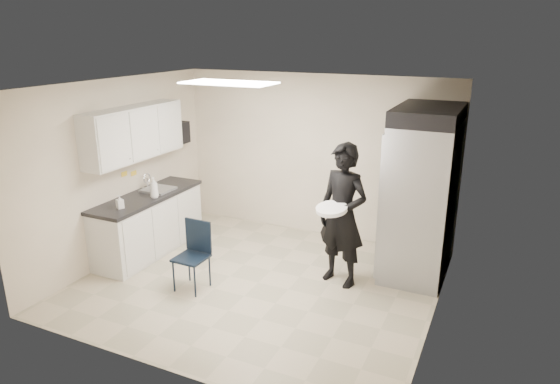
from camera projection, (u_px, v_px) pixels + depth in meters
The scene contains 21 objects.
floor at pixel (258, 283), 6.68m from camera, with size 4.50×4.50×0.00m, color tan.
ceiling at pixel (255, 85), 5.88m from camera, with size 4.50×4.50×0.00m, color silver.
back_wall at pixel (315, 156), 8.00m from camera, with size 4.50×4.50×0.00m, color beige.
left_wall at pixel (119, 170), 7.18m from camera, with size 4.00×4.00×0.00m, color beige.
right_wall at pixel (442, 217), 5.37m from camera, with size 4.00×4.00×0.00m, color beige.
ceiling_panel at pixel (229, 83), 6.48m from camera, with size 1.20×0.60×0.02m, color white.
lower_counter at pixel (149, 225), 7.50m from camera, with size 0.60×1.90×0.86m, color silver.
countertop at pixel (147, 196), 7.36m from camera, with size 0.64×1.95×0.05m, color black.
sink at pixel (158, 193), 7.58m from camera, with size 0.42×0.40×0.14m, color gray.
faucet at pixel (147, 182), 7.61m from camera, with size 0.02×0.02×0.24m, color silver.
upper_cabinets at pixel (134, 133), 7.13m from camera, with size 0.35×1.80×0.75m, color silver.
towel_dispenser at pixel (179, 133), 8.21m from camera, with size 0.22×0.30×0.35m, color black.
notice_sticker_left at pixel (124, 174), 7.29m from camera, with size 0.00×0.12×0.07m, color yellow.
notice_sticker_right at pixel (134, 173), 7.48m from camera, with size 0.00×0.12×0.07m, color yellow.
commercial_fridge at pixel (421, 199), 6.72m from camera, with size 0.80×1.35×2.10m, color gray.
fridge_compressor at pixel (429, 114), 6.37m from camera, with size 0.80×1.35×0.20m, color black.
folding_chair at pixel (191, 258), 6.39m from camera, with size 0.39×0.39×0.87m, color black.
man_tuxedo at pixel (342, 215), 6.42m from camera, with size 0.69×0.46×1.89m, color black.
bucket_lid at pixel (332, 209), 6.19m from camera, with size 0.39×0.39×0.05m, color silver.
soap_bottle_a at pixel (154, 187), 7.18m from camera, with size 0.12×0.12×0.31m, color silver.
soap_bottle_b at pixel (120, 202), 6.77m from camera, with size 0.08×0.09×0.19m, color silver.
Camera 1 is at (2.80, -5.30, 3.20)m, focal length 32.00 mm.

